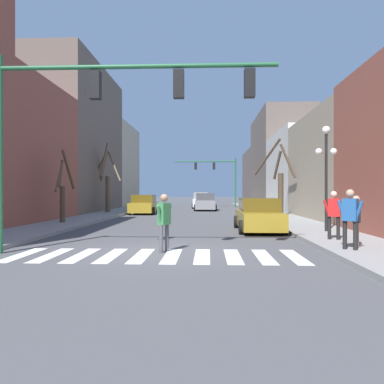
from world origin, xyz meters
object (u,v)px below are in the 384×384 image
at_px(pedestrian_waiting_at_curb, 350,214).
at_px(traffic_signal_near, 105,103).
at_px(car_driving_away_lane, 205,202).
at_px(car_driving_toward_lane, 201,201).
at_px(pedestrian_near_right_corner, 334,211).
at_px(street_tree_right_mid, 107,180).
at_px(pedestrian_crossing_street, 356,216).
at_px(car_at_intersection, 258,215).
at_px(street_lamp_right_corner, 326,157).
at_px(traffic_signal_far, 217,171).
at_px(street_tree_left_near, 63,190).
at_px(car_parked_left_far, 144,205).
at_px(street_tree_right_far, 279,181).
at_px(pedestrian_on_left_sidewalk, 164,218).

bearing_deg(pedestrian_waiting_at_curb, traffic_signal_near, 42.09).
xyz_separation_m(traffic_signal_near, car_driving_away_lane, (2.90, 26.21, -3.78)).
relative_size(car_driving_toward_lane, pedestrian_near_right_corner, 2.77).
bearing_deg(street_tree_right_mid, pedestrian_crossing_street, -55.74).
height_order(car_driving_toward_lane, street_tree_right_mid, street_tree_right_mid).
bearing_deg(car_at_intersection, street_lamp_right_corner, -116.19).
distance_m(traffic_signal_far, street_tree_left_near, 26.39).
xyz_separation_m(pedestrian_crossing_street, street_tree_right_mid, (-13.38, 19.64, 1.79)).
xyz_separation_m(car_parked_left_far, pedestrian_crossing_street, (10.12, -19.46, 0.35)).
height_order(street_tree_right_far, street_tree_right_mid, street_tree_right_mid).
distance_m(car_driving_toward_lane, street_tree_right_far, 16.22).
bearing_deg(street_tree_left_near, pedestrian_near_right_corner, -29.16).
xyz_separation_m(pedestrian_crossing_street, pedestrian_on_left_sidewalk, (-6.07, -0.38, -0.03)).
relative_size(traffic_signal_far, car_driving_away_lane, 1.79).
xyz_separation_m(pedestrian_waiting_at_curb, street_tree_right_far, (1.01, 16.56, 1.42)).
height_order(pedestrian_on_left_sidewalk, street_tree_right_mid, street_tree_right_mid).
bearing_deg(street_lamp_right_corner, street_tree_right_mid, 132.88).
bearing_deg(street_tree_right_far, street_tree_right_mid, 165.28).
bearing_deg(car_at_intersection, pedestrian_near_right_corner, -152.90).
relative_size(traffic_signal_near, pedestrian_on_left_sidewalk, 4.71).
relative_size(street_lamp_right_corner, pedestrian_waiting_at_curb, 2.55).
xyz_separation_m(car_driving_away_lane, pedestrian_near_right_corner, (4.84, -23.57, 0.39)).
height_order(car_at_intersection, street_tree_left_near, street_tree_left_near).
height_order(car_driving_away_lane, pedestrian_waiting_at_curb, pedestrian_waiting_at_curb).
distance_m(traffic_signal_near, pedestrian_on_left_sidewalk, 3.95).
xyz_separation_m(pedestrian_near_right_corner, pedestrian_on_left_sidewalk, (-5.97, -2.19, -0.12)).
bearing_deg(car_at_intersection, traffic_signal_far, 2.76).
height_order(traffic_signal_far, pedestrian_waiting_at_curb, traffic_signal_far).
bearing_deg(car_driving_toward_lane, street_lamp_right_corner, -167.07).
bearing_deg(street_lamp_right_corner, street_tree_right_far, 89.60).
height_order(traffic_signal_near, street_tree_right_mid, same).
relative_size(car_parked_left_far, pedestrian_near_right_corner, 2.43).
xyz_separation_m(street_lamp_right_corner, street_tree_right_far, (0.08, 11.29, -0.77)).
distance_m(car_driving_away_lane, pedestrian_waiting_at_curb, 26.36).
height_order(traffic_signal_far, pedestrian_near_right_corner, traffic_signal_far).
height_order(street_lamp_right_corner, car_driving_away_lane, street_lamp_right_corner).
bearing_deg(car_driving_toward_lane, pedestrian_on_left_sidewalk, 178.94).
xyz_separation_m(pedestrian_crossing_street, street_tree_left_near, (-12.98, 8.99, 0.89)).
xyz_separation_m(car_parked_left_far, pedestrian_on_left_sidewalk, (4.05, -19.84, 0.32)).
height_order(car_driving_toward_lane, car_at_intersection, car_driving_toward_lane).
xyz_separation_m(car_driving_toward_lane, pedestrian_on_left_sidewalk, (-0.58, -31.27, 0.24)).
bearing_deg(traffic_signal_near, street_tree_left_near, 117.62).
bearing_deg(pedestrian_near_right_corner, car_driving_toward_lane, -63.18).
bearing_deg(car_at_intersection, car_driving_toward_lane, 7.41).
bearing_deg(car_driving_toward_lane, street_tree_right_far, -157.78).
distance_m(traffic_signal_near, car_driving_toward_lane, 32.03).
relative_size(pedestrian_on_left_sidewalk, street_tree_left_near, 0.44).
bearing_deg(street_lamp_right_corner, street_tree_left_near, 162.25).
height_order(car_driving_away_lane, pedestrian_on_left_sidewalk, pedestrian_on_left_sidewalk).
xyz_separation_m(street_lamp_right_corner, pedestrian_crossing_street, (-0.52, -4.67, -2.31)).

